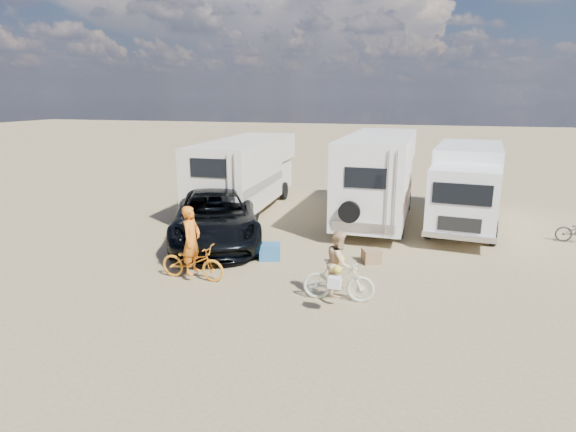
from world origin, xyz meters
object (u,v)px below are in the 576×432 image
(rv_left, at_px, (245,175))
(dark_suv, at_px, (215,217))
(bike_man, at_px, (193,262))
(crate, at_px, (371,256))
(bike_woman, at_px, (339,280))
(cooler, at_px, (270,252))
(rider_woman, at_px, (339,270))
(rv_main, at_px, (378,179))
(rider_man, at_px, (192,246))
(box_truck, at_px, (466,187))

(rv_left, xyz_separation_m, dark_suv, (0.68, -4.68, -0.65))
(bike_man, relative_size, crate, 3.65)
(rv_left, relative_size, bike_woman, 4.44)
(bike_woman, bearing_deg, crate, -12.66)
(rv_left, xyz_separation_m, bike_man, (1.47, -7.98, -1.00))
(cooler, bearing_deg, rider_woman, -59.38)
(rv_main, xyz_separation_m, rv_left, (-5.61, 0.48, -0.18))
(rv_main, distance_m, cooler, 6.24)
(rider_man, bearing_deg, crate, -57.59)
(bike_man, xyz_separation_m, crate, (4.46, 2.56, -0.28))
(rv_main, xyz_separation_m, cooler, (-2.63, -5.49, -1.41))
(dark_suv, bearing_deg, rider_woman, -60.76)
(rv_left, bearing_deg, dark_suv, -83.01)
(rider_woman, bearing_deg, box_truck, -26.12)
(bike_woman, bearing_deg, rider_man, 82.19)
(bike_man, bearing_deg, rider_woman, -92.17)
(crate, bearing_deg, rider_man, -150.21)
(dark_suv, height_order, rider_woman, dark_suv)
(cooler, bearing_deg, dark_suv, 135.30)
(bike_woman, bearing_deg, cooler, 43.26)
(box_truck, xyz_separation_m, dark_suv, (-8.14, -4.27, -0.64))
(rider_woman, bearing_deg, dark_suv, 49.66)
(rv_left, distance_m, bike_man, 8.18)
(box_truck, height_order, dark_suv, box_truck)
(bike_man, height_order, cooler, bike_man)
(bike_woman, distance_m, cooler, 3.41)
(rider_man, height_order, cooler, rider_man)
(bike_woman, distance_m, rider_man, 4.01)
(rv_left, bearing_deg, bike_man, -80.81)
(rv_main, xyz_separation_m, bike_man, (-4.14, -7.51, -1.18))
(rv_main, height_order, rv_left, rv_main)
(dark_suv, bearing_deg, bike_man, -99.93)
(cooler, bearing_deg, rv_left, 100.93)
(rider_woman, bearing_deg, bike_woman, -0.00)
(rider_woman, xyz_separation_m, crate, (0.49, 2.89, -0.58))
(dark_suv, height_order, rider_man, rider_man)
(dark_suv, height_order, cooler, dark_suv)
(box_truck, xyz_separation_m, crate, (-2.88, -5.02, -1.27))
(rv_main, xyz_separation_m, box_truck, (3.21, 0.07, -0.19))
(rv_left, distance_m, bike_woman, 9.99)
(rv_main, relative_size, rider_man, 4.02)
(rv_left, height_order, rider_man, rv_left)
(rv_left, bearing_deg, rv_main, -6.11)
(dark_suv, distance_m, rider_woman, 5.99)
(rv_main, distance_m, crate, 5.17)
(dark_suv, xyz_separation_m, bike_man, (0.79, -3.30, -0.36))
(dark_suv, distance_m, bike_woman, 6.00)
(box_truck, bearing_deg, crate, -113.22)
(rv_main, height_order, cooler, rv_main)
(crate, bearing_deg, rv_left, 137.55)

